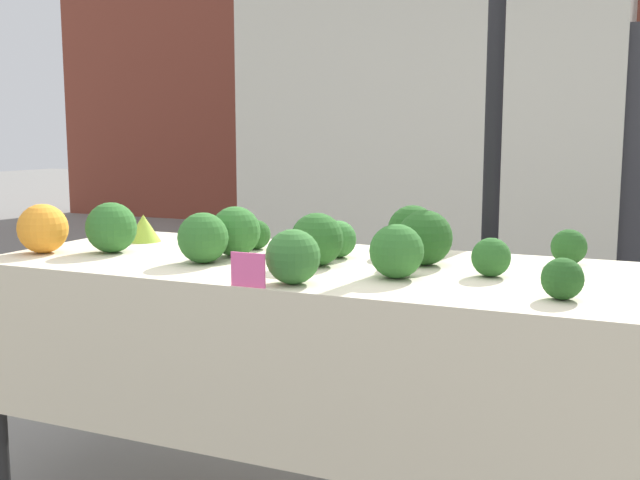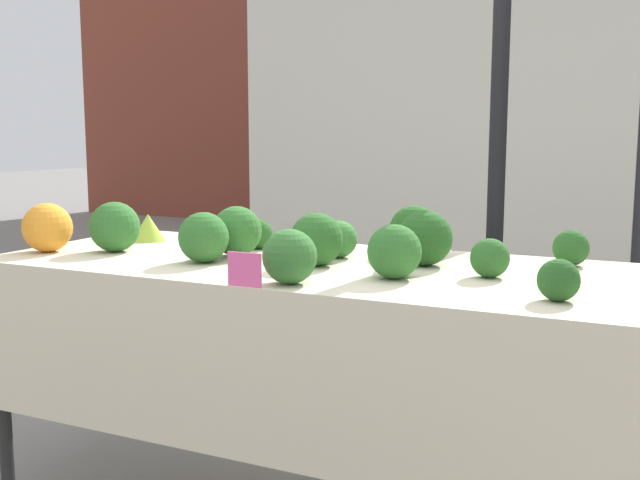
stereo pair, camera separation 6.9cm
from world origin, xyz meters
name	(u,v)px [view 1 (the left image)]	position (x,y,z in m)	size (l,w,h in m)	color
building_facade	(569,42)	(0.00, 7.94, 2.51)	(16.00, 0.60, 5.01)	brown
tent_pole	(492,163)	(0.42, 0.80, 1.24)	(0.07, 0.07, 2.47)	black
parked_truck	(497,120)	(-0.22, 4.38, 1.47)	(4.44, 2.01, 2.82)	silver
market_table	(311,297)	(0.00, -0.07, 0.81)	(2.30, 0.92, 0.92)	beige
orange_cauliflower	(43,229)	(-1.02, -0.21, 1.01)	(0.18, 0.18, 0.18)	orange
romanesco_head	(144,228)	(-0.87, 0.18, 0.97)	(0.14, 0.14, 0.11)	#93B238
broccoli_head_0	(562,279)	(0.82, -0.26, 0.97)	(0.11, 0.11, 0.11)	#23511E
broccoli_head_1	(203,238)	(-0.37, -0.16, 1.00)	(0.17, 0.17, 0.17)	#2D6628
broccoli_head_2	(491,257)	(0.58, -0.01, 0.98)	(0.12, 0.12, 0.12)	#285B23
broccoli_head_3	(338,239)	(0.01, 0.13, 0.98)	(0.13, 0.13, 0.13)	#387533
broccoli_head_4	(569,247)	(0.78, 0.31, 0.98)	(0.12, 0.12, 0.12)	#23511E
broccoli_head_5	(413,230)	(0.24, 0.30, 1.01)	(0.18, 0.18, 0.18)	#23511E
broccoli_head_6	(256,235)	(-0.35, 0.19, 0.97)	(0.11, 0.11, 0.11)	#23511E
broccoli_head_7	(425,238)	(0.34, 0.11, 1.01)	(0.19, 0.19, 0.19)	#23511E
broccoli_head_8	(317,239)	(0.01, -0.05, 1.01)	(0.18, 0.18, 0.18)	#285B23
broccoli_head_9	(293,257)	(0.07, -0.36, 1.00)	(0.16, 0.16, 0.16)	#336B2D
broccoli_head_10	(397,251)	(0.32, -0.15, 1.00)	(0.17, 0.17, 0.17)	#2D6628
broccoli_head_11	(111,228)	(-0.80, -0.10, 1.01)	(0.19, 0.19, 0.19)	#2D6628
broccoli_head_12	(235,231)	(-0.34, 0.01, 1.01)	(0.18, 0.18, 0.18)	#2D6628
price_sign	(248,270)	(-0.03, -0.45, 0.97)	(0.11, 0.01, 0.10)	#F45B9E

